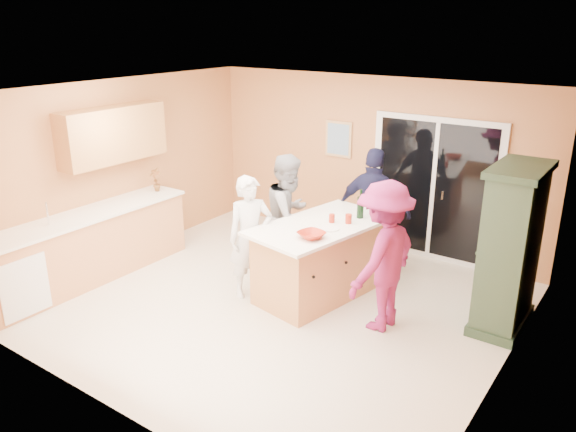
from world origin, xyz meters
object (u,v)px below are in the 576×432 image
Objects in this scene: woman_magenta at (383,256)px; woman_navy at (374,211)px; kitchen_island at (320,262)px; woman_grey at (289,217)px; green_hutch at (510,251)px; woman_white at (251,237)px.

woman_navy is at bearing -143.89° from woman_magenta.
woman_grey reaches higher than kitchen_island.
kitchen_island is 1.11m from woman_magenta.
green_hutch reaches higher than kitchen_island.
woman_navy is at bearing -54.27° from woman_grey.
kitchen_island is 1.16m from woman_navy.
kitchen_island is at bearing -165.30° from green_hutch.
kitchen_island is 0.94m from woman_white.
green_hutch is at bearing -91.69° from woman_grey.
woman_navy is at bearing 165.43° from green_hutch.
woman_white is 0.91× the size of woman_magenta.
kitchen_island is 1.05× the size of green_hutch.
woman_white is 0.77m from woman_grey.
woman_magenta is (-1.15, -0.83, -0.06)m from green_hutch.
green_hutch is 1.11× the size of woman_grey.
green_hutch is 1.10× the size of woman_magenta.
woman_grey is 0.98× the size of woman_navy.
woman_navy is 1.55m from woman_magenta.
woman_navy is 1.01× the size of woman_magenta.
kitchen_island is 1.27× the size of woman_white.
woman_white reaches higher than kitchen_island.
woman_navy is at bearing 4.31° from woman_white.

